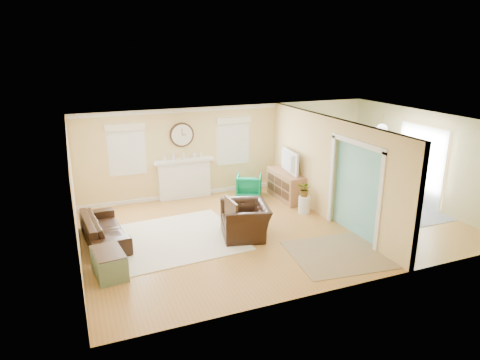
# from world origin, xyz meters

# --- Properties ---
(floor) EXTENTS (9.00, 9.00, 0.00)m
(floor) POSITION_xyz_m (0.00, 0.00, 0.00)
(floor) COLOR #AC7232
(floor) RESTS_ON ground
(wall_back) EXTENTS (9.00, 0.02, 2.60)m
(wall_back) POSITION_xyz_m (0.00, 3.00, 1.30)
(wall_back) COLOR #ECC47B
(wall_back) RESTS_ON ground
(wall_front) EXTENTS (9.00, 0.02, 2.60)m
(wall_front) POSITION_xyz_m (0.00, -3.00, 1.30)
(wall_front) COLOR #ECC47B
(wall_front) RESTS_ON ground
(wall_left) EXTENTS (0.02, 6.00, 2.60)m
(wall_left) POSITION_xyz_m (-4.50, 0.00, 1.30)
(wall_left) COLOR #ECC47B
(wall_left) RESTS_ON ground
(wall_right) EXTENTS (0.02, 6.00, 2.60)m
(wall_right) POSITION_xyz_m (4.50, 0.00, 1.30)
(wall_right) COLOR #ECC47B
(wall_right) RESTS_ON ground
(ceiling) EXTENTS (9.00, 6.00, 0.02)m
(ceiling) POSITION_xyz_m (0.00, 0.00, 2.60)
(ceiling) COLOR white
(ceiling) RESTS_ON wall_back
(partition) EXTENTS (0.17, 6.00, 2.60)m
(partition) POSITION_xyz_m (1.51, 0.28, 1.36)
(partition) COLOR #ECC47B
(partition) RESTS_ON ground
(fireplace) EXTENTS (1.70, 0.30, 1.17)m
(fireplace) POSITION_xyz_m (-1.50, 2.88, 0.60)
(fireplace) COLOR white
(fireplace) RESTS_ON ground
(wall_clock) EXTENTS (0.70, 0.07, 0.70)m
(wall_clock) POSITION_xyz_m (-1.50, 2.97, 1.85)
(wall_clock) COLOR #49301D
(wall_clock) RESTS_ON wall_back
(window_left) EXTENTS (1.05, 0.13, 1.42)m
(window_left) POSITION_xyz_m (-3.05, 2.95, 1.66)
(window_left) COLOR white
(window_left) RESTS_ON wall_back
(window_right) EXTENTS (1.05, 0.13, 1.42)m
(window_right) POSITION_xyz_m (0.05, 2.95, 1.66)
(window_right) COLOR white
(window_right) RESTS_ON wall_back
(french_doors) EXTENTS (0.06, 1.70, 2.20)m
(french_doors) POSITION_xyz_m (4.45, 0.00, 1.10)
(french_doors) COLOR white
(french_doors) RESTS_ON ground
(pendant) EXTENTS (0.30, 0.30, 0.55)m
(pendant) POSITION_xyz_m (3.00, 0.00, 2.20)
(pendant) COLOR gold
(pendant) RESTS_ON ceiling
(rug_cream) EXTENTS (3.20, 2.82, 0.02)m
(rug_cream) POSITION_xyz_m (-2.54, 0.22, 0.01)
(rug_cream) COLOR #EEE0C8
(rug_cream) RESTS_ON floor
(rug_jute) EXTENTS (2.39, 2.04, 0.01)m
(rug_jute) POSITION_xyz_m (0.69, -1.86, 0.01)
(rug_jute) COLOR #9B845B
(rug_jute) RESTS_ON floor
(rug_grey) EXTENTS (2.53, 3.17, 0.01)m
(rug_grey) POSITION_xyz_m (3.29, 0.16, 0.01)
(rug_grey) COLOR gray
(rug_grey) RESTS_ON floor
(sofa) EXTENTS (0.99, 2.13, 0.60)m
(sofa) POSITION_xyz_m (-3.96, 0.68, 0.30)
(sofa) COLOR black
(sofa) RESTS_ON floor
(eames_chair) EXTENTS (1.28, 1.39, 0.77)m
(eames_chair) POSITION_xyz_m (-0.88, -0.23, 0.39)
(eames_chair) COLOR black
(eames_chair) RESTS_ON floor
(green_chair) EXTENTS (0.96, 0.97, 0.66)m
(green_chair) POSITION_xyz_m (0.29, 2.29, 0.33)
(green_chair) COLOR #0B7B5D
(green_chair) RESTS_ON floor
(trunk) EXTENTS (0.64, 0.94, 0.51)m
(trunk) POSITION_xyz_m (-4.01, -0.93, 0.25)
(trunk) COLOR #5A725C
(trunk) RESTS_ON floor
(credenza) EXTENTS (0.51, 1.51, 0.80)m
(credenza) POSITION_xyz_m (1.18, 1.68, 0.40)
(credenza) COLOR #A26D4A
(credenza) RESTS_ON floor
(tv) EXTENTS (0.26, 1.13, 0.65)m
(tv) POSITION_xyz_m (1.17, 1.68, 1.12)
(tv) COLOR black
(tv) RESTS_ON credenza
(garden_stool) EXTENTS (0.31, 0.31, 0.46)m
(garden_stool) POSITION_xyz_m (1.13, 0.52, 0.23)
(garden_stool) COLOR white
(garden_stool) RESTS_ON floor
(potted_plant) EXTENTS (0.46, 0.48, 0.41)m
(potted_plant) POSITION_xyz_m (1.13, 0.52, 0.66)
(potted_plant) COLOR #337F33
(potted_plant) RESTS_ON garden_stool
(dining_table) EXTENTS (1.19, 1.95, 0.66)m
(dining_table) POSITION_xyz_m (3.29, 0.16, 0.33)
(dining_table) COLOR #49301D
(dining_table) RESTS_ON floor
(dining_chair_n) EXTENTS (0.49, 0.49, 1.01)m
(dining_chair_n) POSITION_xyz_m (3.29, 1.16, 0.60)
(dining_chair_n) COLOR gray
(dining_chair_n) RESTS_ON floor
(dining_chair_s) EXTENTS (0.44, 0.44, 0.96)m
(dining_chair_s) POSITION_xyz_m (3.30, -0.95, 0.57)
(dining_chair_s) COLOR gray
(dining_chair_s) RESTS_ON floor
(dining_chair_w) EXTENTS (0.47, 0.47, 0.98)m
(dining_chair_w) POSITION_xyz_m (2.68, 0.14, 0.58)
(dining_chair_w) COLOR white
(dining_chair_w) RESTS_ON floor
(dining_chair_e) EXTENTS (0.42, 0.42, 0.95)m
(dining_chair_e) POSITION_xyz_m (3.93, 0.15, 0.56)
(dining_chair_e) COLOR gray
(dining_chair_e) RESTS_ON floor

